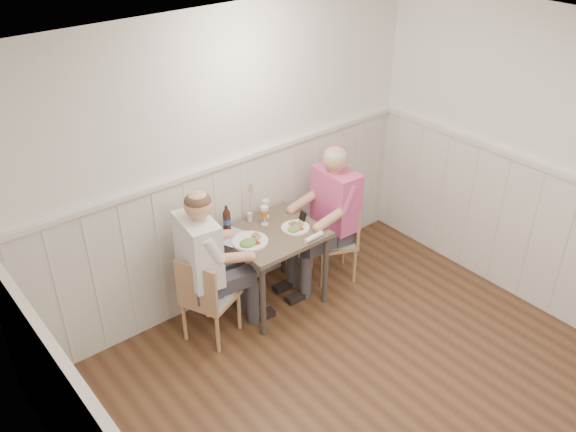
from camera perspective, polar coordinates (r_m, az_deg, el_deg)
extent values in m
cube|color=white|center=(5.18, -5.83, 4.90)|extent=(4.00, 0.04, 2.60)
cube|color=white|center=(3.17, 16.82, 11.91)|extent=(4.00, 4.50, 0.02)
cube|color=beige|center=(5.48, -5.39, -1.27)|extent=(3.98, 0.03, 1.30)
cube|color=silver|center=(5.14, -5.65, 4.99)|extent=(3.98, 0.06, 0.04)
cube|color=brown|center=(5.25, -1.38, -1.66)|extent=(0.80, 0.70, 0.04)
cylinder|color=#3F3833|center=(5.10, -2.36, -7.96)|extent=(0.05, 0.05, 0.71)
cylinder|color=#3F3833|center=(5.50, -6.15, -4.88)|extent=(0.05, 0.05, 0.71)
cylinder|color=#3F3833|center=(5.46, 3.52, -5.04)|extent=(0.05, 0.05, 0.71)
cylinder|color=#3F3833|center=(5.83, -0.44, -2.37)|extent=(0.05, 0.05, 0.71)
cube|color=tan|center=(5.79, 4.29, -2.40)|extent=(0.50, 0.50, 0.04)
cube|color=#4976AD|center=(5.77, 4.31, -2.14)|extent=(0.45, 0.45, 0.03)
cube|color=tan|center=(5.73, 5.98, -0.35)|extent=(0.18, 0.35, 0.39)
cylinder|color=tan|center=(5.83, 6.24, -4.66)|extent=(0.03, 0.03, 0.37)
cylinder|color=tan|center=(5.73, 3.21, -5.17)|extent=(0.03, 0.03, 0.37)
cylinder|color=tan|center=(6.07, 5.16, -2.96)|extent=(0.03, 0.03, 0.37)
cylinder|color=tan|center=(5.98, 2.26, -3.42)|extent=(0.03, 0.03, 0.37)
cube|color=tan|center=(5.12, -7.27, -7.53)|extent=(0.51, 0.51, 0.04)
cube|color=#4976AD|center=(5.10, -7.29, -7.25)|extent=(0.46, 0.46, 0.03)
cube|color=tan|center=(4.87, -8.58, -6.61)|extent=(0.18, 0.36, 0.40)
cylinder|color=tan|center=(5.23, -9.66, -9.73)|extent=(0.03, 0.03, 0.38)
cylinder|color=tan|center=(5.43, -7.61, -7.77)|extent=(0.03, 0.03, 0.38)
cylinder|color=tan|center=(5.07, -6.59, -10.93)|extent=(0.03, 0.03, 0.38)
cylinder|color=tan|center=(5.28, -4.61, -8.85)|extent=(0.03, 0.03, 0.38)
cube|color=#3F3F47|center=(5.86, 4.13, -3.78)|extent=(0.47, 0.43, 0.46)
cube|color=#3F3F47|center=(5.59, 2.63, -2.04)|extent=(0.45, 0.39, 0.13)
cube|color=#E35E9C|center=(5.53, 4.37, 1.61)|extent=(0.27, 0.46, 0.56)
sphere|color=tan|center=(5.34, 4.54, 5.37)|extent=(0.22, 0.22, 0.22)
sphere|color=#A5A5A0|center=(5.33, 4.55, 5.67)|extent=(0.21, 0.21, 0.21)
cube|color=black|center=(5.32, 1.35, 0.52)|extent=(0.02, 0.07, 0.13)
cube|color=#3F3F47|center=(5.26, -7.66, -8.72)|extent=(0.49, 0.46, 0.45)
cube|color=#3F3F47|center=(5.14, -5.84, -5.54)|extent=(0.47, 0.42, 0.13)
cube|color=white|center=(4.88, -8.17, -3.06)|extent=(0.30, 0.47, 0.55)
sphere|color=tan|center=(4.67, -8.52, 1.00)|extent=(0.22, 0.22, 0.22)
sphere|color=#4C3828|center=(4.66, -8.55, 1.32)|extent=(0.21, 0.21, 0.21)
cylinder|color=white|center=(5.27, 0.69, -1.12)|extent=(0.25, 0.25, 0.02)
ellipsoid|color=#3F722D|center=(5.22, 0.58, -1.09)|extent=(0.12, 0.10, 0.05)
sphere|color=tan|center=(5.30, 1.09, -0.65)|extent=(0.03, 0.03, 0.03)
cube|color=#884E4F|center=(5.31, 0.47, -0.68)|extent=(0.07, 0.05, 0.01)
cylinder|color=white|center=(5.34, 0.89, -0.43)|extent=(0.05, 0.05, 0.03)
cylinder|color=white|center=(5.10, -3.57, -2.38)|extent=(0.30, 0.30, 0.02)
ellipsoid|color=#3F722D|center=(5.04, -3.77, -2.36)|extent=(0.15, 0.12, 0.06)
sphere|color=tan|center=(5.13, -3.05, -1.78)|extent=(0.04, 0.04, 0.04)
cylinder|color=silver|center=(5.45, -2.07, -0.02)|extent=(0.06, 0.06, 0.01)
cylinder|color=silver|center=(5.44, -2.07, 0.32)|extent=(0.01, 0.01, 0.07)
cone|color=orange|center=(5.40, -2.09, 0.91)|extent=(0.07, 0.07, 0.06)
cylinder|color=silver|center=(5.38, -2.10, 1.33)|extent=(0.07, 0.07, 0.03)
cylinder|color=silver|center=(5.34, -2.19, -0.75)|extent=(0.06, 0.06, 0.01)
cylinder|color=silver|center=(5.32, -2.20, -0.37)|extent=(0.01, 0.01, 0.08)
cone|color=orange|center=(5.28, -2.22, 0.28)|extent=(0.07, 0.07, 0.07)
cylinder|color=silver|center=(5.26, -2.23, 0.74)|extent=(0.07, 0.07, 0.03)
cylinder|color=black|center=(5.23, -5.74, -0.54)|extent=(0.07, 0.07, 0.18)
cone|color=black|center=(5.18, -5.80, 0.49)|extent=(0.07, 0.07, 0.04)
cylinder|color=black|center=(5.16, -5.82, 0.79)|extent=(0.03, 0.03, 0.03)
cylinder|color=#1D4B9C|center=(5.23, -5.74, -0.49)|extent=(0.07, 0.07, 0.05)
cylinder|color=white|center=(5.13, 2.43, -1.99)|extent=(0.20, 0.06, 0.04)
cylinder|color=silver|center=(5.37, -3.60, -0.10)|extent=(0.05, 0.05, 0.08)
cylinder|color=#D0B684|center=(5.30, -3.65, 1.24)|extent=(0.02, 0.02, 0.27)
cone|color=#D0B684|center=(5.22, -3.71, 2.83)|extent=(0.04, 0.04, 0.09)
cube|color=#4976AD|center=(5.19, -5.34, -1.93)|extent=(0.32, 0.29, 0.01)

